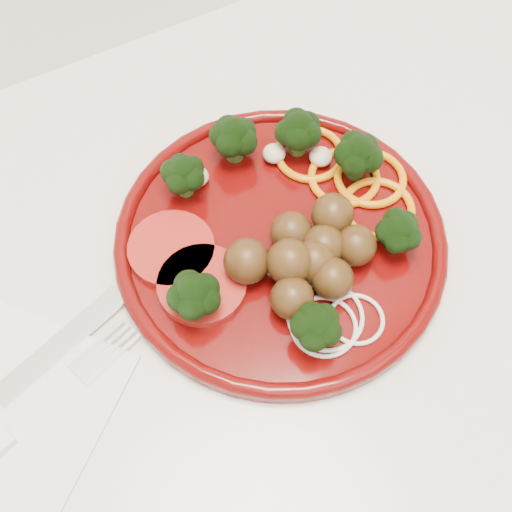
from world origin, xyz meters
TOP-DOWN VIEW (x-y plane):
  - counter at (0.00, 1.70)m, footprint 2.40×0.60m
  - plate at (0.14, 1.70)m, footprint 0.29×0.29m
  - napkin at (-0.13, 1.67)m, footprint 0.21×0.21m

SIDE VIEW (x-z plane):
  - counter at x=0.00m, z-range 0.00..0.90m
  - napkin at x=-0.13m, z-range 0.90..0.90m
  - plate at x=0.14m, z-range 0.89..0.95m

